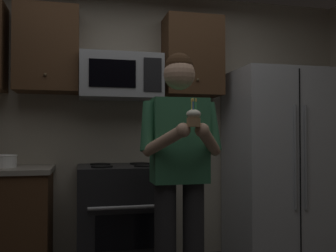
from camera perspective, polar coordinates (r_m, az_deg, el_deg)
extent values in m
cube|color=#B7AD99|center=(3.77, -5.30, 0.31)|extent=(4.40, 0.10, 2.60)
cube|color=black|center=(3.44, -6.99, -13.58)|extent=(0.76, 0.66, 0.92)
cube|color=black|center=(3.13, -6.33, -15.58)|extent=(0.48, 0.01, 0.28)
cylinder|color=#99999E|center=(3.06, -6.26, -12.06)|extent=(0.60, 0.03, 0.03)
cylinder|color=black|center=(3.22, -9.90, -6.02)|extent=(0.18, 0.18, 0.01)
cylinder|color=black|center=(3.26, -3.54, -5.99)|extent=(0.18, 0.18, 0.01)
cylinder|color=black|center=(3.50, -10.15, -5.66)|extent=(0.18, 0.18, 0.01)
cylinder|color=black|center=(3.54, -4.29, -5.63)|extent=(0.18, 0.18, 0.01)
cube|color=#9EA0A5|center=(3.53, -7.13, 7.29)|extent=(0.74, 0.40, 0.40)
cube|color=black|center=(3.32, -8.33, 7.86)|extent=(0.40, 0.01, 0.24)
cube|color=black|center=(3.36, -2.32, 7.71)|extent=(0.16, 0.01, 0.30)
cube|color=#B7BABF|center=(3.80, 16.33, -5.68)|extent=(0.90, 0.72, 1.80)
cylinder|color=gray|center=(3.45, 18.64, -4.44)|extent=(0.02, 0.02, 0.90)
cylinder|color=gray|center=(3.50, 20.04, -4.38)|extent=(0.02, 0.02, 0.90)
cube|color=black|center=(3.49, 19.27, -6.04)|extent=(0.01, 0.01, 1.74)
cube|color=#4C301C|center=(3.61, -17.70, 10.85)|extent=(0.55, 0.34, 0.76)
sphere|color=brown|center=(3.39, -17.98, 7.37)|extent=(0.03, 0.03, 0.03)
cube|color=#4C301C|center=(3.75, 3.68, 10.33)|extent=(0.55, 0.34, 0.76)
sphere|color=brown|center=(3.54, 4.53, 6.93)|extent=(0.03, 0.03, 0.03)
cylinder|color=white|center=(3.44, -23.57, -4.91)|extent=(0.22, 0.22, 0.10)
torus|color=white|center=(3.44, -23.56, -4.10)|extent=(0.23, 0.23, 0.01)
cylinder|color=#262628|center=(2.70, -0.41, -17.65)|extent=(0.15, 0.15, 0.86)
cylinder|color=#262628|center=(2.75, 3.85, -17.35)|extent=(0.15, 0.15, 0.86)
cube|color=#33724C|center=(2.62, 1.73, -2.20)|extent=(0.38, 0.22, 0.58)
sphere|color=tan|center=(2.65, 1.72, 7.78)|extent=(0.22, 0.22, 0.22)
sphere|color=#382314|center=(2.67, 1.66, 8.81)|extent=(0.20, 0.20, 0.20)
cylinder|color=#33724C|center=(2.54, -3.01, -0.08)|extent=(0.15, 0.18, 0.35)
cylinder|color=tan|center=(2.40, -0.59, -2.30)|extent=(0.26, 0.33, 0.21)
sphere|color=tan|center=(2.30, 2.30, -0.63)|extent=(0.09, 0.09, 0.09)
cylinder|color=#33724C|center=(2.66, 6.59, -0.13)|extent=(0.15, 0.18, 0.35)
cylinder|color=tan|center=(2.48, 6.19, -2.26)|extent=(0.26, 0.33, 0.21)
sphere|color=tan|center=(2.33, 5.15, -0.63)|extent=(0.09, 0.09, 0.09)
cylinder|color=#A87F56|center=(2.29, 3.87, 0.56)|extent=(0.08, 0.08, 0.06)
ellipsoid|color=white|center=(2.30, 3.87, 1.80)|extent=(0.09, 0.09, 0.06)
cylinder|color=#4CBF66|center=(2.30, 4.22, 2.97)|extent=(0.01, 0.01, 0.06)
ellipsoid|color=#FFD159|center=(2.31, 4.22, 3.90)|extent=(0.01, 0.01, 0.02)
cylinder|color=#F2D84C|center=(2.31, 3.60, 2.96)|extent=(0.01, 0.01, 0.06)
ellipsoid|color=#FFD159|center=(2.31, 3.60, 3.88)|extent=(0.01, 0.01, 0.02)
cylinder|color=#4C7FE5|center=(2.29, 3.79, 3.00)|extent=(0.01, 0.01, 0.06)
ellipsoid|color=#FFD159|center=(2.29, 3.78, 3.94)|extent=(0.01, 0.01, 0.02)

